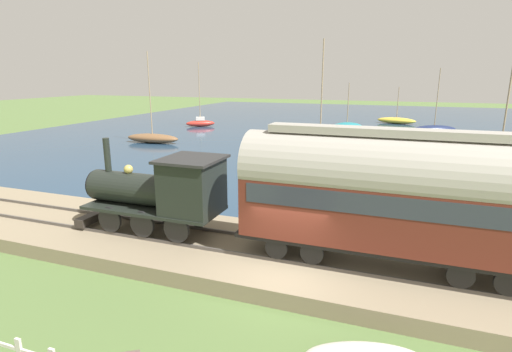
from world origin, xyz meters
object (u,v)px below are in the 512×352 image
sailboat_red (200,122)px  sailboat_navy (434,129)px  sailboat_black (496,176)px  sailboat_yellow (396,120)px  sailboat_white (319,153)px  rowboat_off_pier (262,181)px  sailboat_teal (347,128)px  steam_locomotive (163,190)px  passenger_coach (388,192)px  sailboat_brown (153,138)px

sailboat_red → sailboat_navy: size_ratio=1.12×
sailboat_navy → sailboat_black: bearing=160.8°
sailboat_red → sailboat_yellow: bearing=-94.9°
sailboat_white → rowboat_off_pier: bearing=175.4°
sailboat_white → sailboat_teal: 15.60m
sailboat_red → rowboat_off_pier: bearing=-177.0°
steam_locomotive → passenger_coach: passenger_coach is taller
passenger_coach → sailboat_brown: size_ratio=1.09×
passenger_coach → sailboat_white: bearing=17.7°
sailboat_black → sailboat_teal: (18.78, 11.55, 0.08)m
sailboat_red → sailboat_teal: sailboat_red is taller
sailboat_brown → sailboat_navy: bearing=-62.1°
steam_locomotive → sailboat_white: size_ratio=0.65×
sailboat_yellow → rowboat_off_pier: sailboat_yellow is taller
rowboat_off_pier → sailboat_red: bearing=54.1°
sailboat_black → passenger_coach: bearing=135.3°
sailboat_yellow → sailboat_teal: (-13.62, 5.03, 0.30)m
sailboat_teal → sailboat_white: bearing=154.9°
sailboat_black → sailboat_brown: sailboat_black is taller
sailboat_yellow → sailboat_white: bearing=-175.9°
sailboat_brown → sailboat_navy: size_ratio=1.20×
rowboat_off_pier → sailboat_teal: bearing=14.2°
steam_locomotive → sailboat_teal: size_ratio=1.03×
sailboat_black → sailboat_navy: size_ratio=1.29×
sailboat_teal → sailboat_navy: 10.18m
sailboat_red → sailboat_teal: (-1.12, -19.25, 0.20)m
sailboat_yellow → sailboat_red: (-12.50, 24.28, 0.10)m
steam_locomotive → passenger_coach: size_ratio=0.62×
sailboat_brown → sailboat_navy: sailboat_brown is taller
sailboat_red → sailboat_brown: sailboat_brown is taller
steam_locomotive → rowboat_off_pier: size_ratio=2.07×
sailboat_red → sailboat_white: bearing=-163.0°
sailboat_black → steam_locomotive: bearing=113.3°
sailboat_red → sailboat_navy: sailboat_red is taller
sailboat_white → sailboat_navy: 21.74m
steam_locomotive → rowboat_off_pier: 10.17m
sailboat_yellow → sailboat_navy: (-9.58, -4.31, 0.11)m
sailboat_white → sailboat_teal: bearing=9.7°
passenger_coach → sailboat_navy: sailboat_navy is taller
sailboat_white → rowboat_off_pier: 8.12m
sailboat_black → sailboat_teal: 22.05m
steam_locomotive → sailboat_red: 38.43m
sailboat_white → sailboat_teal: (15.60, 0.03, -0.01)m
sailboat_navy → sailboat_brown: bearing=96.5°
steam_locomotive → sailboat_brown: sailboat_brown is taller
sailboat_black → sailboat_navy: sailboat_black is taller
sailboat_teal → passenger_coach: bearing=164.5°
steam_locomotive → sailboat_navy: size_ratio=0.81×
sailboat_yellow → sailboat_black: (-32.40, -6.52, 0.21)m
sailboat_brown → sailboat_black: bearing=-106.0°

